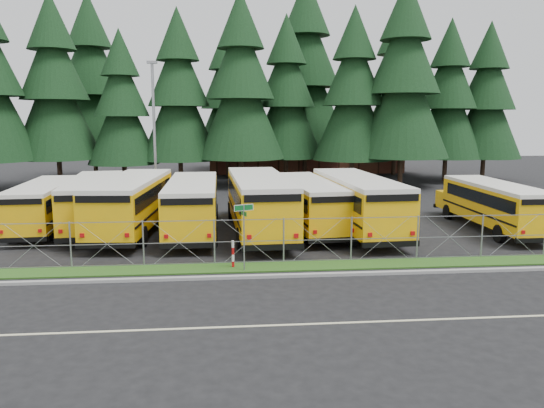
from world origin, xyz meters
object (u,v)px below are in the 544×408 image
Objects in this scene: bus_east at (492,206)px; striped_bollard at (233,254)px; bus_5 at (308,205)px; bus_0 at (46,206)px; bus_3 at (193,207)px; bus_4 at (259,205)px; bus_1 at (95,204)px; light_standard at (154,129)px; bus_6 at (355,204)px; bus_2 at (133,205)px; street_sign at (244,223)px.

striped_bollard is (-14.65, -6.35, -0.75)m from bus_east.
bus_5 reaches higher than bus_east.
bus_0 is 8.45m from bus_3.
bus_4 reaches higher than bus_east.
bus_1 is 9.29m from light_standard.
bus_3 is at bearing 174.08° from bus_6.
bus_5 reaches higher than bus_0.
bus_3 is 7.39m from striped_bollard.
bus_east is at bearing -8.80° from bus_0.
light_standard is (0.15, 9.10, 3.96)m from bus_2.
bus_0 is 12.03m from bus_4.
bus_5 is (11.96, -1.26, -0.03)m from bus_1.
bus_1 reaches higher than bus_east.
bus_0 is 8.50× the size of striped_bollard.
bus_1 is (2.70, -0.06, 0.12)m from bus_0.
bus_1 is 14.64m from bus_6.
bus_1 reaches higher than street_sign.
bus_east is 3.65× the size of street_sign.
bus_4 is at bearing -3.01° from bus_2.
bus_3 is 0.95× the size of bus_6.
bus_3 is at bearing -14.78° from bus_0.
street_sign is at bearing -71.98° from light_standard.
bus_5 reaches higher than striped_bollard.
bus_east is (22.25, -2.32, -0.11)m from bus_1.
striped_bollard is (-4.36, -7.41, -0.82)m from bus_5.
bus_3 is 1.03× the size of bus_5.
bus_1 is 1.02× the size of bus_5.
light_standard is (-9.51, 9.26, 4.08)m from bus_5.
bus_4 is 4.35× the size of street_sign.
bus_east is 8.55× the size of striped_bollard.
street_sign is at bearing -101.09° from bus_4.
bus_east is (24.95, -2.38, 0.01)m from bus_0.
light_standard is (-6.69, 9.99, 3.90)m from bus_4.
street_sign is at bearing -72.26° from bus_3.
bus_6 is at bearing -39.80° from light_standard.
bus_0 is 1.01× the size of light_standard.
light_standard reaches higher than street_sign.
bus_3 is at bearing 177.75° from bus_east.
bus_0 is at bearing 169.56° from bus_5.
bus_0 is at bearing 174.72° from bus_east.
striped_bollard is (10.30, -8.73, -0.74)m from bus_0.
bus_2 reaches higher than street_sign.
striped_bollard is 0.12× the size of light_standard.
bus_0 is 0.91× the size of bus_3.
bus_2 is 0.96× the size of bus_4.
bus_1 is 0.91× the size of bus_4.
bus_2 is 9.92m from light_standard.
bus_6 is at bearing 43.88° from striped_bollard.
bus_4 is 1.03× the size of bus_6.
bus_1 is at bearing 158.90° from bus_2.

